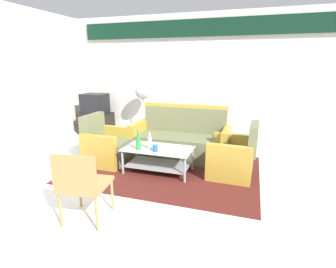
{
  "coord_description": "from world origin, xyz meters",
  "views": [
    {
      "loc": [
        1.16,
        -3.0,
        1.72
      ],
      "look_at": [
        -0.05,
        0.74,
        0.65
      ],
      "focal_mm": 27.79,
      "sensor_mm": 36.0,
      "label": 1
    }
  ],
  "objects_px": {
    "wicker_chair": "(81,182)",
    "armchair_left": "(107,147)",
    "television": "(95,103)",
    "bottle_clear": "(150,143)",
    "coffee_table": "(158,156)",
    "tv_stand": "(96,123)",
    "pedestal_fan": "(143,95)",
    "couch": "(181,141)",
    "bottle_green": "(138,142)",
    "armchair_right": "(233,158)",
    "cup": "(155,148)"
  },
  "relations": [
    {
      "from": "bottle_clear",
      "to": "tv_stand",
      "type": "bearing_deg",
      "value": 139.55
    },
    {
      "from": "tv_stand",
      "to": "wicker_chair",
      "type": "relative_size",
      "value": 0.95
    },
    {
      "from": "armchair_left",
      "to": "pedestal_fan",
      "type": "height_order",
      "value": "pedestal_fan"
    },
    {
      "from": "tv_stand",
      "to": "pedestal_fan",
      "type": "height_order",
      "value": "pedestal_fan"
    },
    {
      "from": "couch",
      "to": "bottle_green",
      "type": "bearing_deg",
      "value": 66.18
    },
    {
      "from": "bottle_green",
      "to": "armchair_right",
      "type": "bearing_deg",
      "value": 15.62
    },
    {
      "from": "coffee_table",
      "to": "bottle_clear",
      "type": "relative_size",
      "value": 4.14
    },
    {
      "from": "armchair_left",
      "to": "cup",
      "type": "distance_m",
      "value": 1.08
    },
    {
      "from": "armchair_left",
      "to": "bottle_green",
      "type": "distance_m",
      "value": 0.83
    },
    {
      "from": "bottle_clear",
      "to": "cup",
      "type": "xyz_separation_m",
      "value": [
        0.13,
        -0.1,
        -0.05
      ]
    },
    {
      "from": "bottle_clear",
      "to": "tv_stand",
      "type": "distance_m",
      "value": 2.94
    },
    {
      "from": "couch",
      "to": "coffee_table",
      "type": "height_order",
      "value": "couch"
    },
    {
      "from": "pedestal_fan",
      "to": "wicker_chair",
      "type": "xyz_separation_m",
      "value": [
        0.76,
        -3.46,
        -0.52
      ]
    },
    {
      "from": "armchair_left",
      "to": "coffee_table",
      "type": "relative_size",
      "value": 0.77
    },
    {
      "from": "couch",
      "to": "cup",
      "type": "relative_size",
      "value": 18.08
    },
    {
      "from": "television",
      "to": "wicker_chair",
      "type": "xyz_separation_m",
      "value": [
        2.04,
        -3.41,
        -0.27
      ]
    },
    {
      "from": "armchair_left",
      "to": "bottle_clear",
      "type": "distance_m",
      "value": 0.94
    },
    {
      "from": "couch",
      "to": "tv_stand",
      "type": "relative_size",
      "value": 2.26
    },
    {
      "from": "cup",
      "to": "coffee_table",
      "type": "bearing_deg",
      "value": 93.67
    },
    {
      "from": "bottle_green",
      "to": "television",
      "type": "xyz_separation_m",
      "value": [
        -2.07,
        1.99,
        0.23
      ]
    },
    {
      "from": "coffee_table",
      "to": "pedestal_fan",
      "type": "height_order",
      "value": "pedestal_fan"
    },
    {
      "from": "armchair_left",
      "to": "cup",
      "type": "relative_size",
      "value": 8.5
    },
    {
      "from": "bottle_green",
      "to": "tv_stand",
      "type": "bearing_deg",
      "value": 136.15
    },
    {
      "from": "coffee_table",
      "to": "bottle_green",
      "type": "bearing_deg",
      "value": -150.75
    },
    {
      "from": "tv_stand",
      "to": "armchair_left",
      "type": "bearing_deg",
      "value": -52.03
    },
    {
      "from": "couch",
      "to": "television",
      "type": "distance_m",
      "value": 2.75
    },
    {
      "from": "wicker_chair",
      "to": "armchair_left",
      "type": "bearing_deg",
      "value": 105.23
    },
    {
      "from": "armchair_left",
      "to": "tv_stand",
      "type": "relative_size",
      "value": 1.06
    },
    {
      "from": "television",
      "to": "tv_stand",
      "type": "bearing_deg",
      "value": 90.0
    },
    {
      "from": "bottle_clear",
      "to": "cup",
      "type": "relative_size",
      "value": 2.66
    },
    {
      "from": "armchair_right",
      "to": "cup",
      "type": "bearing_deg",
      "value": 111.72
    },
    {
      "from": "armchair_right",
      "to": "tv_stand",
      "type": "xyz_separation_m",
      "value": [
        -3.51,
        1.59,
        -0.03
      ]
    },
    {
      "from": "pedestal_fan",
      "to": "couch",
      "type": "bearing_deg",
      "value": -41.79
    },
    {
      "from": "coffee_table",
      "to": "bottle_green",
      "type": "relative_size",
      "value": 3.56
    },
    {
      "from": "pedestal_fan",
      "to": "wicker_chair",
      "type": "distance_m",
      "value": 3.58
    },
    {
      "from": "wicker_chair",
      "to": "pedestal_fan",
      "type": "bearing_deg",
      "value": 94.9
    },
    {
      "from": "armchair_left",
      "to": "television",
      "type": "bearing_deg",
      "value": -140.79
    },
    {
      "from": "cup",
      "to": "pedestal_fan",
      "type": "distance_m",
      "value": 2.38
    },
    {
      "from": "cup",
      "to": "pedestal_fan",
      "type": "relative_size",
      "value": 0.08
    },
    {
      "from": "bottle_green",
      "to": "cup",
      "type": "height_order",
      "value": "bottle_green"
    },
    {
      "from": "coffee_table",
      "to": "television",
      "type": "xyz_separation_m",
      "value": [
        -2.35,
        1.84,
        0.49
      ]
    },
    {
      "from": "bottle_green",
      "to": "television",
      "type": "distance_m",
      "value": 2.89
    },
    {
      "from": "tv_stand",
      "to": "television",
      "type": "height_order",
      "value": "television"
    },
    {
      "from": "bottle_green",
      "to": "wicker_chair",
      "type": "xyz_separation_m",
      "value": [
        -0.03,
        -1.42,
        -0.03
      ]
    },
    {
      "from": "bottle_clear",
      "to": "television",
      "type": "height_order",
      "value": "television"
    },
    {
      "from": "armchair_left",
      "to": "pedestal_fan",
      "type": "xyz_separation_m",
      "value": [
        -0.05,
        1.76,
        0.73
      ]
    },
    {
      "from": "armchair_left",
      "to": "coffee_table",
      "type": "xyz_separation_m",
      "value": [
        1.01,
        -0.13,
        -0.02
      ]
    },
    {
      "from": "armchair_right",
      "to": "tv_stand",
      "type": "distance_m",
      "value": 3.86
    },
    {
      "from": "bottle_green",
      "to": "coffee_table",
      "type": "bearing_deg",
      "value": 29.25
    },
    {
      "from": "armchair_left",
      "to": "bottle_clear",
      "type": "bearing_deg",
      "value": 79.1
    }
  ]
}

